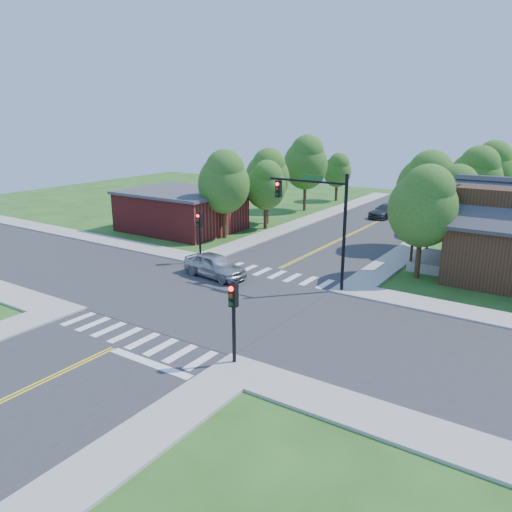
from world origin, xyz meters
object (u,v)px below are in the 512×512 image
Objects in this scene: signal_mast_ne at (319,211)px; signal_pole_se at (233,308)px; car_silver at (215,266)px; signal_pole_nw at (199,228)px; car_dgrey at (386,211)px.

signal_mast_ne is 11.55m from signal_pole_se.
signal_mast_ne reaches higher than signal_pole_se.
car_silver is at bearing -162.26° from signal_mast_ne.
signal_mast_ne is 1.89× the size of signal_pole_nw.
car_dgrey is (5.51, 23.84, -1.97)m from signal_pole_nw.
signal_pole_nw is at bearing 62.94° from car_silver.
signal_pole_se is at bearing -69.94° from car_dgrey.
signal_pole_se is at bearing -81.44° from signal_mast_ne.
car_silver is 26.04m from car_dgrey.
signal_pole_se is 0.77× the size of car_silver.
car_dgrey is (-4.00, 23.83, -4.16)m from signal_mast_ne.
signal_pole_nw reaches higher than car_silver.
signal_mast_ne is at bearing -64.50° from car_silver.
signal_pole_nw reaches higher than car_dgrey.
car_dgrey is at bearing 76.99° from signal_pole_nw.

